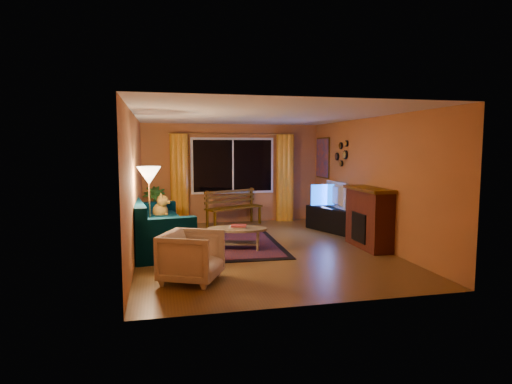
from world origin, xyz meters
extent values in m
cube|color=brown|center=(0.00, 0.00, -0.01)|extent=(4.50, 6.00, 0.02)
cube|color=white|center=(0.00, 0.00, 2.51)|extent=(4.50, 6.00, 0.02)
cube|color=#C3763C|center=(0.00, 3.01, 1.25)|extent=(4.50, 0.02, 2.50)
cube|color=#C3763C|center=(-2.26, 0.00, 1.25)|extent=(0.02, 6.00, 2.50)
cube|color=#C3763C|center=(2.26, 0.00, 1.25)|extent=(0.02, 6.00, 2.50)
cube|color=black|center=(0.00, 2.94, 1.45)|extent=(2.00, 0.02, 1.30)
cylinder|color=#BF8C3F|center=(0.00, 2.90, 2.25)|extent=(3.20, 0.03, 0.03)
cylinder|color=#F9A021|center=(-1.35, 2.88, 1.12)|extent=(0.36, 0.36, 2.24)
cylinder|color=#F9A021|center=(1.35, 2.88, 1.12)|extent=(0.36, 0.36, 2.24)
cube|color=#503101|center=(-0.06, 2.48, 0.22)|extent=(1.52, 1.01, 0.44)
imported|color=#235B1E|center=(-1.97, 2.73, 0.49)|extent=(0.57, 0.57, 0.97)
cube|color=black|center=(-1.88, 0.40, 0.47)|extent=(1.29, 2.45, 0.95)
imported|color=beige|center=(-1.40, -1.73, 0.40)|extent=(0.99, 1.01, 0.80)
cylinder|color=#BF8C3F|center=(-2.00, -0.36, 0.80)|extent=(0.35, 0.35, 1.60)
cube|color=maroon|center=(-0.38, 0.45, 0.01)|extent=(1.81, 2.77, 0.02)
cylinder|color=#928058|center=(-0.42, 0.04, 0.20)|extent=(1.37, 1.37, 0.41)
cube|color=black|center=(2.00, 1.28, 0.27)|extent=(0.87, 1.39, 0.55)
imported|color=black|center=(2.00, 1.28, 0.84)|extent=(0.16, 1.03, 0.59)
cube|color=maroon|center=(2.05, -0.40, 0.55)|extent=(0.40, 1.20, 1.10)
cube|color=#C74719|center=(2.22, 2.45, 1.65)|extent=(0.04, 0.76, 0.96)
camera|label=1|loc=(-1.83, -7.76, 1.92)|focal=30.00mm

